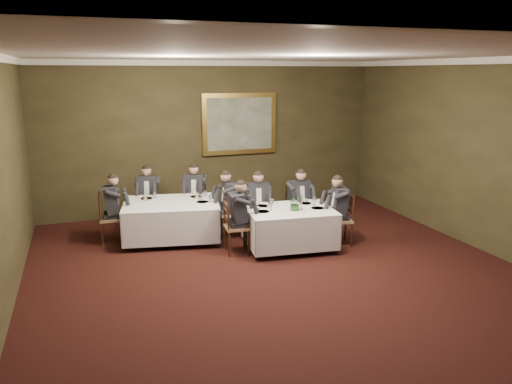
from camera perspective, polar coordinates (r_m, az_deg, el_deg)
ground at (r=7.71m, az=4.84°, el=-11.41°), size 10.00×10.00×0.00m
ceiling at (r=6.99m, az=5.43°, el=15.58°), size 8.00×10.00×0.10m
back_wall at (r=11.81m, az=-5.01°, el=6.25°), size 8.00×0.10×3.50m
crown_molding at (r=6.99m, az=5.41°, el=15.09°), size 8.00×10.00×0.12m
table_main at (r=9.38m, az=3.85°, el=-3.81°), size 1.74×1.40×0.67m
table_second at (r=9.98m, az=-9.60°, el=-2.90°), size 2.07×1.72×0.67m
chair_main_backleft at (r=10.09m, az=0.12°, el=-3.51°), size 0.48×0.47×1.00m
diner_main_backleft at (r=10.01m, az=0.14°, el=-2.28°), size 0.45×0.52×1.35m
chair_main_backright at (r=10.31m, az=4.80°, el=-3.18°), size 0.48×0.46×1.00m
diner_main_backright at (r=10.23m, az=4.85°, el=-1.97°), size 0.45×0.52×1.35m
chair_main_endleft at (r=9.20m, az=-2.27°, el=-5.23°), size 0.46×0.47×1.00m
diner_main_endleft at (r=9.13m, az=-2.22°, el=-3.86°), size 0.51×0.45×1.35m
chair_main_endright at (r=9.76m, az=9.59°, el=-4.29°), size 0.50×0.52×1.00m
diner_main_endright at (r=9.69m, az=9.57°, el=-3.01°), size 0.55×0.49×1.35m
chair_sec_backleft at (r=10.96m, az=-12.10°, el=-2.43°), size 0.54×0.53×1.00m
diner_sec_backleft at (r=10.89m, az=-12.17°, el=-1.29°), size 0.52×0.57×1.35m
chair_sec_backright at (r=10.94m, az=-6.90°, el=-2.24°), size 0.57×0.56×1.00m
diner_sec_backright at (r=10.87m, az=-6.94°, el=-1.10°), size 0.56×0.60×1.35m
chair_sec_endright at (r=10.07m, az=-2.88°, el=-3.56°), size 0.45×0.47×1.00m
diner_sec_endright at (r=10.00m, az=-2.96°, el=-2.31°), size 0.51×0.44×1.35m
chair_sec_endleft at (r=10.12m, az=-16.22°, el=-4.02°), size 0.44×0.46×1.00m
diner_sec_endleft at (r=10.05m, az=-16.24°, el=-2.77°), size 0.50×0.43×1.35m
centerpiece at (r=9.17m, az=4.53°, el=-1.21°), size 0.28×0.25×0.30m
candlestick at (r=9.25m, az=5.24°, el=-1.02°), size 0.06×0.06×0.44m
place_setting_table_main at (r=9.53m, az=1.04°, el=-1.33°), size 0.33×0.31×0.14m
place_setting_table_second at (r=10.32m, az=-12.15°, el=-0.48°), size 0.33×0.31×0.14m
painting at (r=11.90m, az=-1.91°, el=7.79°), size 1.81×0.09×1.43m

